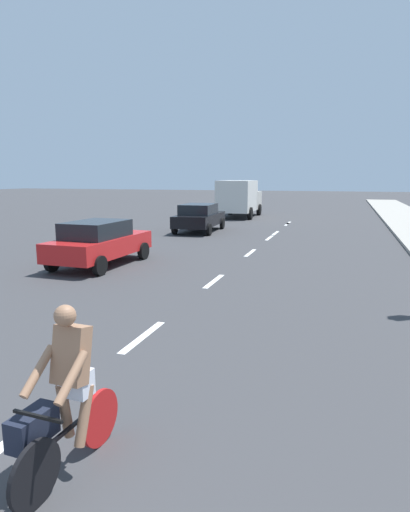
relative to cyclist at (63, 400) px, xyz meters
name	(u,v)px	position (x,y,z in m)	size (l,w,h in m)	color
ground_plane	(262,244)	(-0.98, 16.61, -0.83)	(160.00, 160.00, 0.00)	#38383A
lane_stripe_1	(20,433)	(-0.98, 0.45, -0.83)	(0.16, 1.80, 0.01)	white
lane_stripe_2	(143,336)	(-0.98, 3.87, -0.83)	(0.16, 1.80, 0.01)	white
lane_stripe_3	(214,281)	(-0.98, 8.71, -0.83)	(0.16, 1.80, 0.01)	white
lane_stripe_4	(250,253)	(-0.98, 13.92, -0.83)	(0.16, 1.80, 0.01)	white
lane_stripe_5	(269,238)	(-0.98, 18.58, -0.83)	(0.16, 1.80, 0.01)	white
lane_stripe_6	(276,233)	(-0.98, 20.64, -0.83)	(0.16, 1.80, 0.01)	white
lane_stripe_7	(287,224)	(-0.98, 25.53, -0.83)	(0.16, 1.80, 0.01)	white
lane_stripe_8	(288,223)	(-0.98, 26.34, -0.83)	(0.16, 1.80, 0.01)	white
cyclist	(63,400)	(0.00, 0.00, 0.00)	(0.63, 1.71, 1.82)	black
parked_car_red	(99,242)	(-5.48, 9.78, 0.01)	(2.11, 4.39, 1.57)	red
parked_car_black	(199,217)	(-5.23, 20.02, 0.01)	(2.28, 4.68, 1.57)	black
delivery_truck	(239,198)	(-5.21, 29.70, 0.67)	(2.79, 6.30, 2.80)	beige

